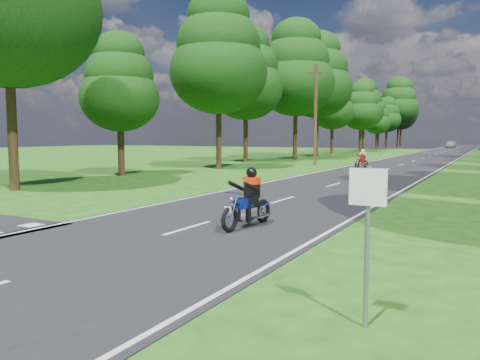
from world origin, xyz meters
The scene contains 9 objects.
ground centered at (0.00, 0.00, 0.00)m, with size 160.00×160.00×0.00m, color #175112.
main_road centered at (0.00, 50.00, 0.01)m, with size 7.00×140.00×0.02m, color black.
road_markings centered at (-0.14, 48.13, 0.02)m, with size 7.40×140.00×0.01m.
treeline centered at (1.43, 60.06, 8.25)m, with size 40.00×115.35×14.78m.
telegraph_pole centered at (-6.00, 28.00, 4.07)m, with size 1.20×0.26×8.00m.
road_sign centered at (5.50, -2.01, 1.34)m, with size 0.45×0.07×2.00m.
rider_near_blue centered at (1.28, 2.82, 0.79)m, with size 0.62×1.85×1.54m, color navy, non-canonical shape.
rider_far_red centered at (-1.75, 26.00, 0.71)m, with size 0.55×1.65×1.37m, color #B40E0D, non-canonical shape.
distant_car centered at (-1.48, 93.47, 0.70)m, with size 1.61×4.00×1.36m, color silver.
Camera 1 is at (6.85, -7.63, 2.36)m, focal length 35.00 mm.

